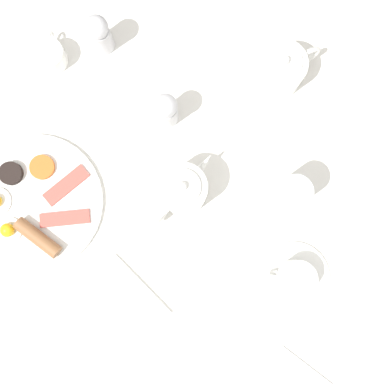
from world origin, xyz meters
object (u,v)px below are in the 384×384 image
Objects in this scene: teapot_far at (182,190)px; water_glass_tall at (290,193)px; pepper_grinder at (166,110)px; teacup_with_saucer_left at (295,278)px; salt_grinder at (99,34)px; breakfast_plate at (33,204)px; creamer_jug at (50,56)px; teapot_near at (280,70)px; napkin_folded at (121,305)px; fork_by_plate at (312,373)px.

teapot_far is 1.19× the size of water_glass_tall.
teapot_far is at bearing -165.39° from pepper_grinder.
teacup_with_saucer_left is 0.65m from salt_grinder.
teacup_with_saucer_left is at bearing -102.54° from breakfast_plate.
teacup_with_saucer_left is at bearing -139.09° from pepper_grinder.
teacup_with_saucer_left is 1.70× the size of creamer_jug.
teapot_far is at bearing -148.86° from salt_grinder.
teapot_near is 1.38× the size of salt_grinder.
breakfast_plate is at bearing 177.23° from creamer_jug.
creamer_jug is 0.42× the size of napkin_folded.
pepper_grinder is at bearing -10.12° from napkin_folded.
teapot_far is 1.31× the size of pepper_grinder.
pepper_grinder reaches higher than breakfast_plate.
water_glass_tall is 0.59m from creamer_jug.
teapot_near is 1.05× the size of teapot_far.
creamer_jug is (0.32, -0.02, 0.02)m from breakfast_plate.
pepper_grinder is (0.33, 0.29, 0.04)m from teacup_with_saucer_left.
breakfast_plate is at bearing -0.16° from teapot_near.
breakfast_plate is at bearing 95.13° from water_glass_tall.
water_glass_tall reaches higher than breakfast_plate.
creamer_jug is at bearing 62.40° from water_glass_tall.
napkin_folded is at bearing 102.04° from teacup_with_saucer_left.
water_glass_tall reaches higher than teapot_far.
breakfast_plate is at bearing 160.84° from salt_grinder.
creamer_jug reaches higher than napkin_folded.
teapot_far is 1.13× the size of fork_by_plate.
pepper_grinder is 1.00× the size of salt_grinder.
breakfast_plate is at bearing 77.46° from teacup_with_saucer_left.
teapot_near is 1.38× the size of pepper_grinder.
water_glass_tall is 0.94× the size of fork_by_plate.
teapot_far is 0.17m from pepper_grinder.
teacup_with_saucer_left is at bearing 65.65° from teapot_near.
fork_by_plate is at bearing -144.55° from salt_grinder.
teapot_far is 0.37m from salt_grinder.
teapot_far is 1.07× the size of teacup_with_saucer_left.
creamer_jug is (0.28, 0.30, -0.03)m from teapot_far.
teapot_far is at bearing 22.87° from teapot_near.
teapot_near reaches higher than creamer_jug.
fork_by_plate is (-0.64, -0.59, -0.03)m from creamer_jug.
water_glass_tall reaches higher than teapot_near.
teapot_near is at bearing -58.92° from breakfast_plate.
water_glass_tall is at bearing -53.20° from napkin_folded.
teapot_far is at bearing -25.30° from napkin_folded.
pepper_grinder is at bearing -136.00° from salt_grinder.
water_glass_tall is 0.42m from napkin_folded.
fork_by_plate is (-0.63, -0.10, -0.05)m from teapot_near.
creamer_jug is 0.72× the size of pepper_grinder.
salt_grinder reaches higher than creamer_jug.
water_glass_tall reaches higher than fork_by_plate.
teacup_with_saucer_left reaches higher than fork_by_plate.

